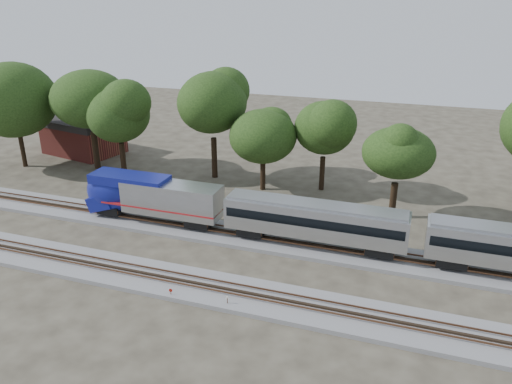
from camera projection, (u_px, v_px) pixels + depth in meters
ground at (196, 262)px, 46.35m from camera, size 160.00×160.00×0.00m
track_far at (221, 233)px, 51.54m from camera, size 160.00×5.00×0.73m
track_near at (176, 282)px, 42.76m from camera, size 160.00×5.00×0.73m
switch_stand_red at (171, 292)px, 40.61m from camera, size 0.29×0.10×0.92m
switch_stand_white at (227, 300)px, 39.43m from camera, size 0.32×0.06×1.02m
switch_lever at (224, 304)px, 39.84m from camera, size 0.53×0.36×0.30m
brick_building at (83, 136)px, 77.11m from camera, size 12.41×9.86×5.33m
tree_0 at (14, 100)px, 68.33m from camera, size 9.75×9.75×13.75m
tree_1 at (89, 99)px, 67.49m from camera, size 10.05×10.05×14.17m
tree_2 at (118, 115)px, 65.46m from camera, size 8.49×8.49×11.97m
tree_3 at (213, 103)px, 63.92m from camera, size 10.35×10.35×14.59m
tree_4 at (263, 136)px, 60.94m from camera, size 7.07×7.07×9.97m
tree_5 at (324, 128)px, 60.51m from camera, size 8.14×8.14×11.48m
tree_6 at (398, 153)px, 52.98m from camera, size 7.57×7.57×10.67m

